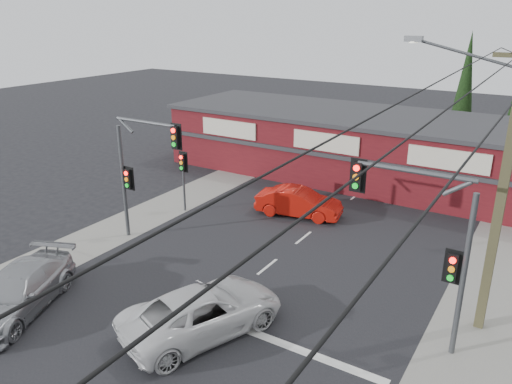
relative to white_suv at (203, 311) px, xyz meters
The scene contains 16 objects.
ground 2.47m from the white_suv, 101.32° to the left, with size 120.00×120.00×0.00m, color black.
road_strip 7.35m from the white_suv, 93.61° to the left, with size 14.00×70.00×0.01m, color black.
verge_left 11.58m from the white_suv, 140.84° to the left, with size 3.00×70.00×0.02m, color gray.
verge_right 10.89m from the white_suv, 42.23° to the left, with size 3.00×70.00×0.02m, color gray.
stop_line 3.24m from the white_suv, 14.69° to the left, with size 6.50×0.35×0.01m, color silver.
white_suv is the anchor object (origin of this frame).
silver_suv 7.03m from the white_suv, 158.51° to the right, with size 2.22×5.45×1.58m, color #A2A4A7.
red_sedan 11.18m from the white_suv, 100.29° to the left, with size 1.60×4.58×1.51m, color #B7140B.
lane_dashes 1.87m from the white_suv, 105.72° to the left, with size 0.12×36.27×0.01m.
shop_building 19.38m from the white_suv, 94.31° to the left, with size 27.30×8.40×4.22m.
conifer_near 26.88m from the white_suv, 83.41° to the left, with size 1.80×1.80×9.25m.
traffic_mast_left 8.70m from the white_suv, 148.02° to the left, with size 3.77×0.27×5.97m.
traffic_mast_right 7.86m from the white_suv, 27.27° to the left, with size 3.96×0.27×5.97m.
pedestal_signal 11.41m from the white_suv, 132.69° to the left, with size 0.55×0.27×3.38m.
utility_pole 10.56m from the white_suv, 33.76° to the left, with size 4.38×0.59×10.00m.
power_lines 11.50m from the white_suv, ahead, with size 2.01×29.00×1.22m.
Camera 1 is at (9.70, -13.74, 10.40)m, focal length 35.00 mm.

